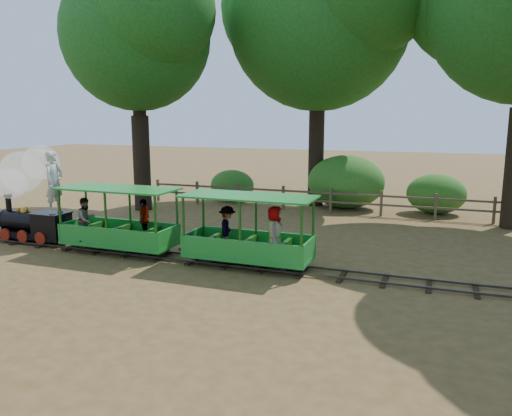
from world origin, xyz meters
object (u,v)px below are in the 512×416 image
(carriage_rear, at_px, (249,237))
(fence, at_px, (356,200))
(carriage_front, at_px, (116,226))
(locomotive, at_px, (29,187))

(carriage_rear, height_order, fence, carriage_rear)
(carriage_front, bearing_deg, locomotive, 178.35)
(carriage_front, relative_size, carriage_rear, 1.00)
(locomotive, distance_m, carriage_rear, 7.28)
(locomotive, bearing_deg, fence, 42.51)
(locomotive, relative_size, carriage_rear, 0.90)
(carriage_rear, xyz_separation_m, fence, (1.43, 8.02, -0.22))
(locomotive, distance_m, carriage_front, 3.31)
(locomotive, height_order, fence, locomotive)
(locomotive, distance_m, fence, 11.79)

